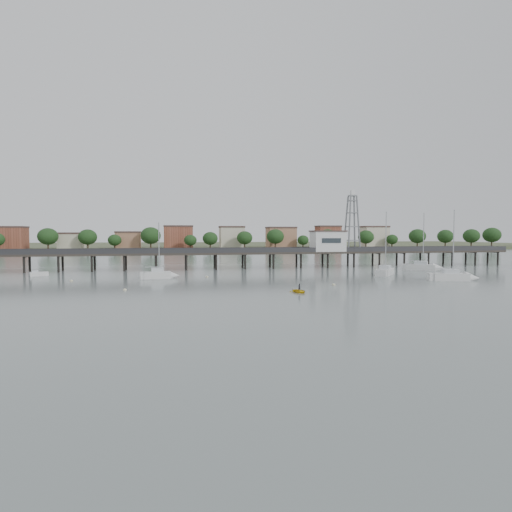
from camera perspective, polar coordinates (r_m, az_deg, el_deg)
The scene contains 13 objects.
ground_plane at distance 45.35m, azimuth 6.94°, elevation -7.83°, with size 500.00×500.00×0.00m, color slate.
pier at distance 103.34m, azimuth -3.53°, elevation 0.38°, with size 150.00×5.00×5.50m.
pier_building at distance 109.49m, azimuth 9.55°, elevation 2.00°, with size 8.40×5.40×5.30m.
lattice_tower at distance 111.98m, azimuth 12.69°, elevation 4.26°, with size 3.20×3.20×15.50m.
sailboat_b at distance 83.27m, azimuth -12.38°, elevation -2.48°, with size 6.77×2.52×11.10m.
sailboat_c at distance 92.98m, azimuth 16.98°, elevation -1.98°, with size 7.22×7.94×13.75m.
sailboat_e at distance 106.84m, azimuth 21.88°, elevation -1.44°, with size 8.23×7.33×14.12m.
sailboat_d at distance 86.10m, azimuth 25.30°, elevation -2.53°, with size 8.52×4.65×13.53m.
white_tender at distance 96.59m, azimuth -27.01°, elevation -2.14°, with size 3.62×2.53×1.30m.
yellow_dinghy at distance 62.33m, azimuth 5.79°, elevation -4.86°, with size 2.16×0.63×3.02m, color yellow.
dinghy_occupant at distance 62.33m, azimuth 5.79°, elevation -4.86°, with size 0.38×1.05×0.25m, color black.
mooring_buoys at distance 77.54m, azimuth 2.01°, elevation -3.24°, with size 70.08×18.32×0.39m.
far_shore at distance 282.32m, azimuth -8.42°, elevation 1.43°, with size 500.00×170.00×10.40m.
Camera 1 is at (-14.02, -42.28, 8.50)m, focal length 30.00 mm.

